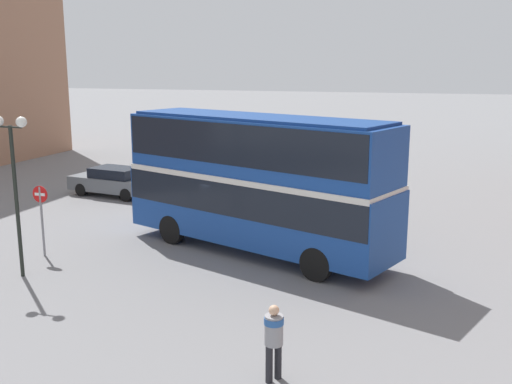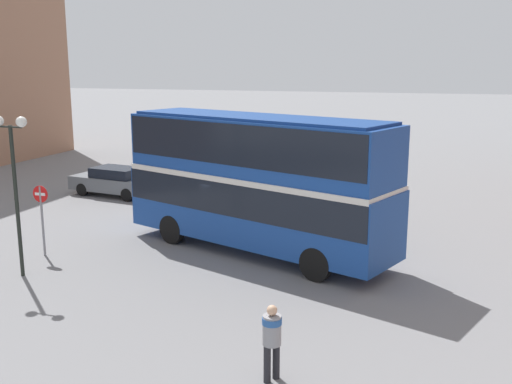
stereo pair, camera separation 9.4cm
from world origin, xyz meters
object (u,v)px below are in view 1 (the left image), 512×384
at_px(parked_car_kerb_far, 114,181).
at_px(parked_car_kerb_near, 221,163).
at_px(no_entry_sign, 41,210).
at_px(street_lamp_twin_globe, 13,162).
at_px(pedestrian_foreground, 274,335).
at_px(double_decker_bus, 256,175).

bearing_deg(parked_car_kerb_far, parked_car_kerb_near, -108.57).
bearing_deg(no_entry_sign, street_lamp_twin_globe, -71.73).
relative_size(parked_car_kerb_near, street_lamp_twin_globe, 0.93).
bearing_deg(pedestrian_foreground, parked_car_kerb_far, -18.34).
relative_size(parked_car_kerb_near, parked_car_kerb_far, 0.99).
distance_m(double_decker_bus, street_lamp_twin_globe, 7.87).
distance_m(double_decker_bus, parked_car_kerb_near, 14.71).
xyz_separation_m(pedestrian_foreground, parked_car_kerb_near, (-9.49, 21.45, -0.23)).
bearing_deg(double_decker_bus, parked_car_kerb_near, 136.37).
xyz_separation_m(double_decker_bus, pedestrian_foreground, (3.09, -8.36, -1.74)).
relative_size(pedestrian_foreground, parked_car_kerb_near, 0.36).
bearing_deg(pedestrian_foreground, parked_car_kerb_near, -35.06).
distance_m(parked_car_kerb_near, no_entry_sign, 15.86).
relative_size(double_decker_bus, parked_car_kerb_near, 2.24).
distance_m(pedestrian_foreground, street_lamp_twin_globe, 10.39).
bearing_deg(pedestrian_foreground, double_decker_bus, -38.63).
bearing_deg(no_entry_sign, parked_car_kerb_far, 106.63).
bearing_deg(double_decker_bus, no_entry_sign, -138.07).
distance_m(pedestrian_foreground, no_entry_sign, 11.48).
xyz_separation_m(parked_car_kerb_near, no_entry_sign, (-0.51, -15.83, 0.84)).
xyz_separation_m(pedestrian_foreground, street_lamp_twin_globe, (-9.35, 3.68, 2.63)).
height_order(parked_car_kerb_near, no_entry_sign, no_entry_sign).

